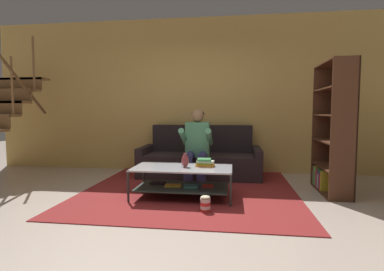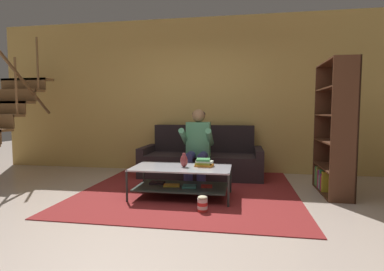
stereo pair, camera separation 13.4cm
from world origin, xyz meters
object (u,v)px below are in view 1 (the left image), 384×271
at_px(book_stack, 205,163).
at_px(couch, 200,160).
at_px(coffee_table, 182,177).
at_px(bookshelf, 334,140).
at_px(vase, 185,161).
at_px(person_seated_center, 197,143).
at_px(popcorn_tub, 205,204).

bearing_deg(book_stack, couch, 98.89).
relative_size(couch, coffee_table, 1.61).
bearing_deg(bookshelf, book_stack, -164.88).
xyz_separation_m(coffee_table, vase, (0.04, 0.01, 0.22)).
height_order(couch, coffee_table, couch).
bearing_deg(book_stack, person_seated_center, 104.67).
height_order(coffee_table, book_stack, book_stack).
bearing_deg(book_stack, vase, -159.52).
relative_size(coffee_table, vase, 7.09).
relative_size(couch, bookshelf, 1.15).
xyz_separation_m(bookshelf, popcorn_tub, (-1.72, -1.12, -0.65)).
distance_m(person_seated_center, book_stack, 0.81).
xyz_separation_m(person_seated_center, coffee_table, (-0.09, -0.86, -0.37)).
bearing_deg(coffee_table, vase, 8.17).
bearing_deg(couch, book_stack, -81.11).
bearing_deg(book_stack, popcorn_tub, -84.03).
xyz_separation_m(couch, coffee_table, (-0.09, -1.38, -0.02)).
xyz_separation_m(couch, bookshelf, (1.99, -0.80, 0.46)).
relative_size(person_seated_center, book_stack, 4.73).
distance_m(couch, popcorn_tub, 1.95).
relative_size(vase, bookshelf, 0.10).
height_order(person_seated_center, bookshelf, bookshelf).
xyz_separation_m(coffee_table, bookshelf, (2.07, 0.58, 0.48)).
distance_m(bookshelf, popcorn_tub, 2.15).
height_order(couch, person_seated_center, person_seated_center).
bearing_deg(vase, coffee_table, -171.83).
xyz_separation_m(person_seated_center, vase, (-0.05, -0.86, -0.14)).
xyz_separation_m(couch, person_seated_center, (0.00, -0.51, 0.35)).
relative_size(book_stack, popcorn_tub, 1.32).
relative_size(book_stack, bookshelf, 0.14).
bearing_deg(bookshelf, coffee_table, -164.33).
bearing_deg(bookshelf, popcorn_tub, -146.86).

